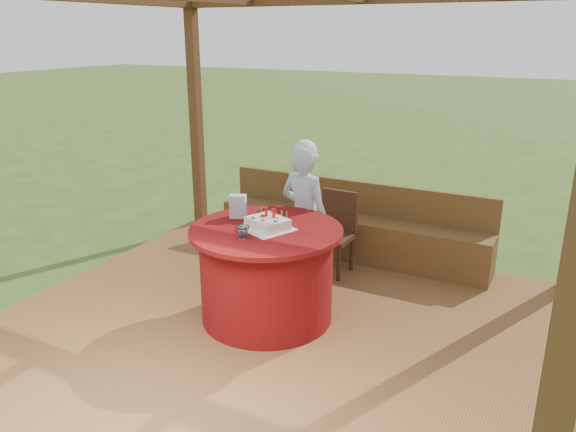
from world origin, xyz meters
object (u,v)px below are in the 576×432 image
object	(u,v)px
chair	(335,229)
drinking_glass	(242,232)
table	(267,273)
gift_bag	(238,206)
birthday_cake	(268,223)
elderly_woman	(305,215)
bench	(351,232)

from	to	relation	value
chair	drinking_glass	world-z (taller)	drinking_glass
table	gift_bag	bearing A→B (deg)	159.30
table	birthday_cake	world-z (taller)	birthday_cake
elderly_woman	bench	bearing A→B (deg)	83.85
elderly_woman	drinking_glass	world-z (taller)	elderly_woman
birthday_cake	drinking_glass	xyz separation A→B (m)	(-0.06, -0.28, 0.00)
table	drinking_glass	size ratio (longest dim) A/B	11.23
gift_bag	drinking_glass	size ratio (longest dim) A/B	1.77
chair	bench	bearing A→B (deg)	91.25
bench	birthday_cake	distance (m)	1.78
bench	chair	bearing A→B (deg)	-88.75
birthday_cake	gift_bag	world-z (taller)	gift_bag
bench	table	xyz separation A→B (m)	(-0.10, -1.66, 0.15)
elderly_woman	birthday_cake	bearing A→B (deg)	-88.28
elderly_woman	birthday_cake	xyz separation A→B (m)	(0.02, -0.73, 0.15)
birthday_cake	gift_bag	xyz separation A→B (m)	(-0.38, 0.15, 0.05)
table	bench	bearing A→B (deg)	86.41
elderly_woman	gift_bag	distance (m)	0.71
bench	table	world-z (taller)	table
table	birthday_cake	xyz separation A→B (m)	(0.02, -0.02, 0.45)
bench	gift_bag	world-z (taller)	gift_bag
elderly_woman	gift_bag	size ratio (longest dim) A/B	7.16
elderly_woman	drinking_glass	xyz separation A→B (m)	(-0.04, -1.01, 0.15)
drinking_glass	table	bearing A→B (deg)	82.32
bench	elderly_woman	bearing A→B (deg)	-96.15
chair	gift_bag	size ratio (longest dim) A/B	4.15
bench	birthday_cake	world-z (taller)	birthday_cake
gift_bag	chair	bearing A→B (deg)	42.90
drinking_glass	birthday_cake	bearing A→B (deg)	77.14
table	chair	world-z (taller)	chair
gift_bag	drinking_glass	xyz separation A→B (m)	(0.31, -0.43, -0.05)
elderly_woman	table	bearing A→B (deg)	-90.19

